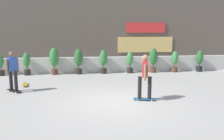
% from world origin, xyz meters
% --- Properties ---
extents(ground_plane, '(48.00, 48.00, 0.00)m').
position_xyz_m(ground_plane, '(0.00, 0.00, 0.00)').
color(ground_plane, '#B2AFA8').
extents(planter_wall, '(18.00, 0.40, 0.90)m').
position_xyz_m(planter_wall, '(0.00, 6.00, 0.45)').
color(planter_wall, beige).
rests_on(planter_wall, ground).
extents(building_backdrop, '(20.00, 2.08, 6.50)m').
position_xyz_m(building_backdrop, '(0.01, 10.00, 3.25)').
color(building_backdrop, '#60564C').
rests_on(building_backdrop, ground).
extents(potted_plant_0, '(0.36, 0.36, 1.19)m').
position_xyz_m(potted_plant_0, '(-5.72, 5.55, 0.62)').
color(potted_plant_0, '#2D2823').
rests_on(potted_plant_0, ground).
extents(potted_plant_1, '(0.39, 0.39, 1.26)m').
position_xyz_m(potted_plant_1, '(-4.32, 5.55, 0.69)').
color(potted_plant_1, '#2D2823').
rests_on(potted_plant_1, ground).
extents(potted_plant_2, '(0.52, 0.52, 1.51)m').
position_xyz_m(potted_plant_2, '(-2.81, 5.55, 0.88)').
color(potted_plant_2, brown).
rests_on(potted_plant_2, ground).
extents(potted_plant_3, '(0.49, 0.49, 1.45)m').
position_xyz_m(potted_plant_3, '(-1.46, 5.55, 0.83)').
color(potted_plant_3, '#2D2823').
rests_on(potted_plant_3, ground).
extents(potted_plant_4, '(0.44, 0.44, 1.36)m').
position_xyz_m(potted_plant_4, '(-0.03, 5.55, 0.77)').
color(potted_plant_4, '#2D2823').
rests_on(potted_plant_4, ground).
extents(potted_plant_5, '(0.39, 0.39, 1.24)m').
position_xyz_m(potted_plant_5, '(1.52, 5.55, 0.67)').
color(potted_plant_5, '#2D2823').
rests_on(potted_plant_5, ground).
extents(potted_plant_6, '(0.48, 0.48, 1.44)m').
position_xyz_m(potted_plant_6, '(2.92, 5.55, 0.83)').
color(potted_plant_6, brown).
rests_on(potted_plant_6, ground).
extents(potted_plant_7, '(0.38, 0.38, 1.24)m').
position_xyz_m(potted_plant_7, '(4.24, 5.55, 0.67)').
color(potted_plant_7, brown).
rests_on(potted_plant_7, ground).
extents(potted_plant_8, '(0.40, 0.40, 1.27)m').
position_xyz_m(potted_plant_8, '(5.79, 5.55, 0.70)').
color(potted_plant_8, black).
rests_on(potted_plant_8, ground).
extents(skater_foreground, '(0.72, 0.70, 1.70)m').
position_xyz_m(skater_foreground, '(-4.07, 1.80, 0.94)').
color(skater_foreground, black).
rests_on(skater_foreground, ground).
extents(skater_by_wall_left, '(0.82, 0.55, 1.70)m').
position_xyz_m(skater_by_wall_left, '(1.03, -0.01, 0.94)').
color(skater_by_wall_left, '#266699').
rests_on(skater_by_wall_left, ground).
extents(skateboard_near_camera, '(0.36, 0.82, 0.08)m').
position_xyz_m(skateboard_near_camera, '(-3.87, 2.92, 0.06)').
color(skateboard_near_camera, '#BF8C26').
rests_on(skateboard_near_camera, ground).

